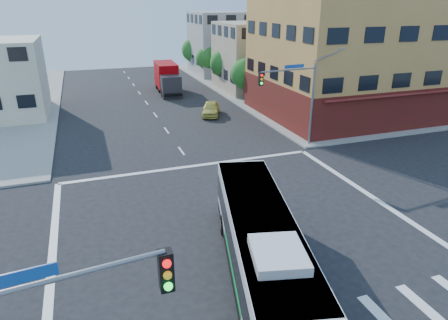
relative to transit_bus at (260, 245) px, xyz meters
name	(u,v)px	position (x,y,z in m)	size (l,w,h in m)	color
ground	(238,229)	(0.64, 4.26, -1.78)	(120.00, 120.00, 0.00)	black
sidewalk_ne	(363,79)	(35.64, 39.26, -1.70)	(50.00, 50.00, 0.15)	gray
corner_building_ne	(352,60)	(20.62, 22.74, 4.11)	(18.10, 15.44, 14.00)	#C28A45
building_east_near	(264,56)	(17.62, 38.24, 2.73)	(12.06, 10.06, 9.00)	tan
building_east_far	(229,43)	(17.62, 52.24, 3.23)	(12.06, 10.06, 10.00)	#999A95
signal_mast_ne	(296,90)	(9.72, 14.88, 3.20)	(7.91, 1.13, 8.07)	slate
street_tree_a	(246,72)	(12.54, 32.19, 1.81)	(3.60, 3.60, 5.53)	#392014
street_tree_b	(224,62)	(12.54, 40.19, 1.97)	(3.80, 3.80, 5.79)	#392014
street_tree_c	(207,57)	(12.54, 48.19, 1.68)	(3.40, 3.40, 5.29)	#392014
street_tree_d	(194,49)	(12.54, 56.19, 2.10)	(4.00, 4.00, 6.03)	#392014
transit_bus	(260,245)	(0.00, 0.00, 0.00)	(5.43, 12.55, 3.64)	black
box_truck	(167,79)	(4.37, 40.19, 0.09)	(2.99, 8.70, 3.86)	#28272C
parked_car	(211,109)	(6.36, 27.11, -1.03)	(1.77, 4.40, 1.50)	#CBC251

